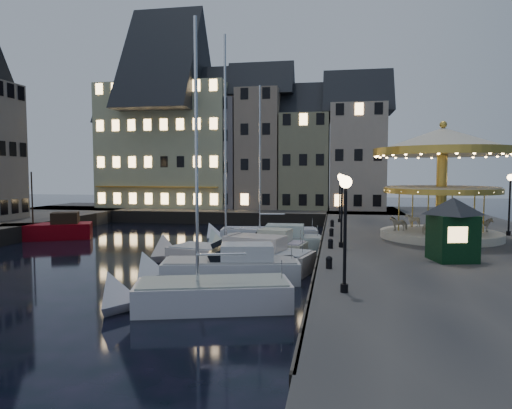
% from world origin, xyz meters
% --- Properties ---
extents(ground, '(160.00, 160.00, 0.00)m').
position_xyz_m(ground, '(0.00, 0.00, 0.00)').
color(ground, black).
rests_on(ground, ground).
extents(quay_east, '(16.00, 56.00, 1.30)m').
position_xyz_m(quay_east, '(14.00, 6.00, 0.65)').
color(quay_east, '#474442').
rests_on(quay_east, ground).
extents(quay_north, '(44.00, 12.00, 1.30)m').
position_xyz_m(quay_north, '(-8.00, 28.00, 0.65)').
color(quay_north, '#474442').
rests_on(quay_north, ground).
extents(quaywall_e, '(0.15, 44.00, 1.30)m').
position_xyz_m(quaywall_e, '(6.00, 6.00, 0.65)').
color(quaywall_e, '#47423A').
rests_on(quaywall_e, ground).
extents(quaywall_n, '(48.00, 0.15, 1.30)m').
position_xyz_m(quaywall_n, '(-6.00, 22.00, 0.65)').
color(quaywall_n, '#47423A').
rests_on(quaywall_n, ground).
extents(streetlamp_a, '(0.44, 0.44, 4.17)m').
position_xyz_m(streetlamp_a, '(7.20, -9.00, 4.02)').
color(streetlamp_a, black).
rests_on(streetlamp_a, quay_east).
extents(streetlamp_b, '(0.44, 0.44, 4.17)m').
position_xyz_m(streetlamp_b, '(7.20, 1.00, 4.02)').
color(streetlamp_b, black).
rests_on(streetlamp_b, quay_east).
extents(streetlamp_c, '(0.44, 0.44, 4.17)m').
position_xyz_m(streetlamp_c, '(7.20, 14.50, 4.02)').
color(streetlamp_c, black).
rests_on(streetlamp_c, quay_east).
extents(streetlamp_d, '(0.44, 0.44, 4.17)m').
position_xyz_m(streetlamp_d, '(18.50, 8.00, 4.02)').
color(streetlamp_d, black).
rests_on(streetlamp_d, quay_east).
extents(bollard_a, '(0.30, 0.30, 0.57)m').
position_xyz_m(bollard_a, '(6.60, -5.00, 1.60)').
color(bollard_a, black).
rests_on(bollard_a, quay_east).
extents(bollard_b, '(0.30, 0.30, 0.57)m').
position_xyz_m(bollard_b, '(6.60, 0.50, 1.60)').
color(bollard_b, black).
rests_on(bollard_b, quay_east).
extents(bollard_c, '(0.30, 0.30, 0.57)m').
position_xyz_m(bollard_c, '(6.60, 5.50, 1.60)').
color(bollard_c, black).
rests_on(bollard_c, quay_east).
extents(bollard_d, '(0.30, 0.30, 0.57)m').
position_xyz_m(bollard_d, '(6.60, 11.00, 1.60)').
color(bollard_d, black).
rests_on(bollard_d, quay_east).
extents(townhouse_na, '(5.50, 8.00, 12.80)m').
position_xyz_m(townhouse_na, '(-19.50, 30.00, 7.78)').
color(townhouse_na, gray).
rests_on(townhouse_na, quay_north).
extents(townhouse_nb, '(6.16, 8.00, 13.80)m').
position_xyz_m(townhouse_nb, '(-14.05, 30.00, 8.28)').
color(townhouse_nb, slate).
rests_on(townhouse_nb, quay_north).
extents(townhouse_nc, '(6.82, 8.00, 14.80)m').
position_xyz_m(townhouse_nc, '(-8.00, 30.00, 8.78)').
color(townhouse_nc, slate).
rests_on(townhouse_nc, quay_north).
extents(townhouse_nd, '(5.50, 8.00, 15.80)m').
position_xyz_m(townhouse_nd, '(-2.25, 30.00, 9.28)').
color(townhouse_nd, gray).
rests_on(townhouse_nd, quay_north).
extents(townhouse_ne, '(6.16, 8.00, 12.80)m').
position_xyz_m(townhouse_ne, '(3.20, 30.00, 7.78)').
color(townhouse_ne, gray).
rests_on(townhouse_ne, quay_north).
extents(townhouse_nf, '(6.82, 8.00, 13.80)m').
position_xyz_m(townhouse_nf, '(9.25, 30.00, 8.28)').
color(townhouse_nf, '#B19E8C').
rests_on(townhouse_nf, quay_north).
extents(hotel_corner, '(17.60, 9.00, 16.80)m').
position_xyz_m(hotel_corner, '(-14.00, 30.00, 9.78)').
color(hotel_corner, '#BEC092').
rests_on(hotel_corner, quay_north).
extents(motorboat_a, '(7.43, 4.22, 12.34)m').
position_xyz_m(motorboat_a, '(1.39, -7.73, 0.54)').
color(motorboat_a, silver).
rests_on(motorboat_a, ground).
extents(motorboat_b, '(8.04, 3.74, 2.15)m').
position_xyz_m(motorboat_b, '(1.22, -3.05, 0.64)').
color(motorboat_b, silver).
rests_on(motorboat_b, ground).
extents(motorboat_c, '(9.74, 4.72, 12.95)m').
position_xyz_m(motorboat_c, '(0.92, 0.57, 0.68)').
color(motorboat_c, beige).
rests_on(motorboat_c, ground).
extents(motorboat_d, '(6.27, 2.98, 2.15)m').
position_xyz_m(motorboat_d, '(2.01, 3.72, 0.63)').
color(motorboat_d, beige).
rests_on(motorboat_d, ground).
extents(motorboat_e, '(7.91, 2.50, 2.15)m').
position_xyz_m(motorboat_e, '(2.15, 6.10, 0.64)').
color(motorboat_e, silver).
rests_on(motorboat_e, ground).
extents(motorboat_f, '(8.73, 3.21, 11.54)m').
position_xyz_m(motorboat_f, '(1.08, 10.32, 0.53)').
color(motorboat_f, silver).
rests_on(motorboat_f, ground).
extents(red_fishing_boat, '(7.51, 5.24, 5.84)m').
position_xyz_m(red_fishing_boat, '(-16.85, 8.96, 0.69)').
color(red_fishing_boat, '#720009').
rests_on(red_fishing_boat, ground).
extents(carousel, '(8.66, 8.66, 7.58)m').
position_xyz_m(carousel, '(13.60, 5.70, 6.29)').
color(carousel, beige).
rests_on(carousel, quay_east).
extents(ticket_kiosk, '(2.99, 2.99, 3.51)m').
position_xyz_m(ticket_kiosk, '(12.46, -2.14, 3.38)').
color(ticket_kiosk, black).
rests_on(ticket_kiosk, quay_east).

